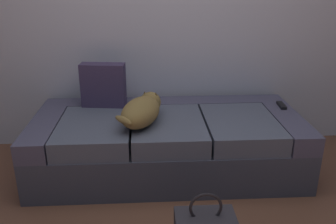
{
  "coord_description": "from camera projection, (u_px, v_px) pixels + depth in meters",
  "views": [
    {
      "loc": [
        -0.14,
        -1.38,
        1.43
      ],
      "look_at": [
        0.0,
        1.04,
        0.49
      ],
      "focal_mm": 38.58,
      "sensor_mm": 36.0,
      "label": 1
    }
  ],
  "objects": [
    {
      "name": "tv_remote",
      "position": [
        281.0,
        105.0,
        2.85
      ],
      "size": [
        0.05,
        0.15,
        0.02
      ],
      "primitive_type": "cube",
      "rotation": [
        0.0,
        0.0,
        -0.07
      ],
      "color": "black",
      "rests_on": "couch"
    },
    {
      "name": "throw_pillow",
      "position": [
        103.0,
        85.0,
        2.82
      ],
      "size": [
        0.35,
        0.16,
        0.34
      ],
      "primitive_type": "cube",
      "rotation": [
        0.0,
        0.0,
        -0.12
      ],
      "color": "#3E3255",
      "rests_on": "couch"
    },
    {
      "name": "couch",
      "position": [
        168.0,
        143.0,
        2.75
      ],
      "size": [
        1.98,
        0.9,
        0.44
      ],
      "color": "#404354",
      "rests_on": "ground"
    },
    {
      "name": "dog_tan",
      "position": [
        142.0,
        110.0,
        2.51
      ],
      "size": [
        0.37,
        0.54,
        0.19
      ],
      "color": "olive",
      "rests_on": "couch"
    }
  ]
}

